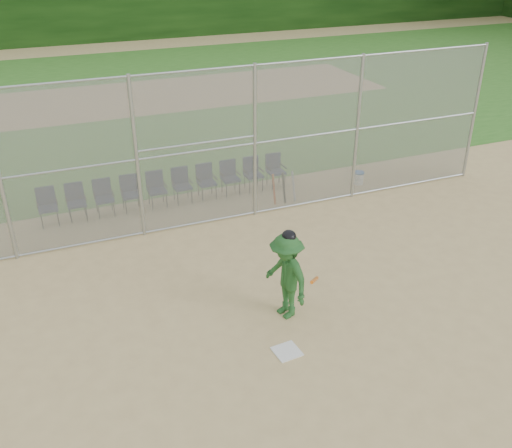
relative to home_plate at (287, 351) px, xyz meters
name	(u,v)px	position (x,y,z in m)	size (l,w,h in m)	color
ground	(306,331)	(0.60, 0.41, -0.01)	(100.00, 100.00, 0.00)	tan
grass_strip	(125,98)	(0.60, 18.41, 0.00)	(100.00, 100.00, 0.00)	#2E661E
dirt_patch_far	(125,98)	(0.60, 18.41, 0.00)	(24.00, 24.00, 0.00)	tan
backstop_fence	(217,146)	(0.60, 5.41, 2.06)	(16.09, 0.09, 4.00)	gray
home_plate	(287,351)	(0.00, 0.00, 0.00)	(0.46, 0.46, 0.02)	silver
batter_at_plate	(286,276)	(0.45, 1.05, 0.90)	(1.10, 1.37, 1.88)	#215322
water_cooler	(359,178)	(5.25, 6.11, 0.19)	(0.31, 0.31, 0.39)	white
spare_bats	(284,188)	(2.65, 5.85, 0.41)	(0.66, 0.30, 0.84)	#D84C14
chair_0	(48,207)	(-3.53, 6.91, 0.47)	(0.54, 0.52, 0.96)	#0E1836
chair_1	(76,203)	(-2.82, 6.91, 0.47)	(0.54, 0.52, 0.96)	#0E1836
chair_2	(104,198)	(-2.11, 6.91, 0.47)	(0.54, 0.52, 0.96)	#0E1836
chair_3	(131,194)	(-1.39, 6.91, 0.47)	(0.54, 0.52, 0.96)	#0E1836
chair_4	(157,190)	(-0.68, 6.91, 0.47)	(0.54, 0.52, 0.96)	#0E1836
chair_5	(182,186)	(0.03, 6.91, 0.47)	(0.54, 0.52, 0.96)	#0E1836
chair_6	(207,182)	(0.75, 6.91, 0.47)	(0.54, 0.52, 0.96)	#0E1836
chair_7	(231,178)	(1.46, 6.91, 0.47)	(0.54, 0.52, 0.96)	#0E1836
chair_8	(254,175)	(2.17, 6.91, 0.47)	(0.54, 0.52, 0.96)	#0E1836
chair_9	(276,171)	(2.88, 6.91, 0.47)	(0.54, 0.52, 0.96)	#0E1836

